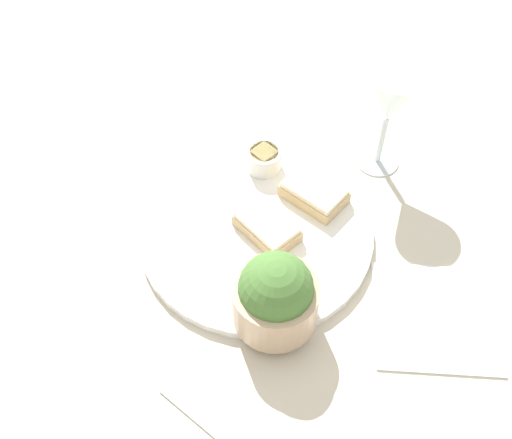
{
  "coord_description": "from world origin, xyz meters",
  "views": [
    {
      "loc": [
        0.46,
        -0.19,
        0.69
      ],
      "look_at": [
        0.0,
        0.0,
        0.03
      ],
      "focal_mm": 45.0,
      "sensor_mm": 36.0,
      "label": 1
    }
  ],
  "objects_px": {
    "sauce_ramekin": "(264,158)",
    "napkin": "(436,316)",
    "wine_glass": "(391,98)",
    "salad_bowl": "(276,296)",
    "cheese_toast_far": "(267,227)",
    "cheese_toast_near": "(314,192)"
  },
  "relations": [
    {
      "from": "sauce_ramekin",
      "to": "napkin",
      "type": "distance_m",
      "value": 0.31
    },
    {
      "from": "wine_glass",
      "to": "napkin",
      "type": "distance_m",
      "value": 0.29
    },
    {
      "from": "wine_glass",
      "to": "sauce_ramekin",
      "type": "bearing_deg",
      "value": -104.4
    },
    {
      "from": "salad_bowl",
      "to": "cheese_toast_far",
      "type": "xyz_separation_m",
      "value": [
        -0.12,
        0.04,
        -0.03
      ]
    },
    {
      "from": "cheese_toast_near",
      "to": "wine_glass",
      "type": "relative_size",
      "value": 0.59
    },
    {
      "from": "sauce_ramekin",
      "to": "napkin",
      "type": "bearing_deg",
      "value": 19.14
    },
    {
      "from": "wine_glass",
      "to": "napkin",
      "type": "relative_size",
      "value": 0.84
    },
    {
      "from": "salad_bowl",
      "to": "cheese_toast_near",
      "type": "bearing_deg",
      "value": 140.12
    },
    {
      "from": "cheese_toast_far",
      "to": "napkin",
      "type": "xyz_separation_m",
      "value": [
        0.19,
        0.14,
        -0.02
      ]
    },
    {
      "from": "cheese_toast_near",
      "to": "napkin",
      "type": "relative_size",
      "value": 0.5
    },
    {
      "from": "salad_bowl",
      "to": "napkin",
      "type": "relative_size",
      "value": 0.53
    },
    {
      "from": "salad_bowl",
      "to": "napkin",
      "type": "bearing_deg",
      "value": 68.85
    },
    {
      "from": "sauce_ramekin",
      "to": "cheese_toast_far",
      "type": "height_order",
      "value": "sauce_ramekin"
    },
    {
      "from": "cheese_toast_near",
      "to": "cheese_toast_far",
      "type": "relative_size",
      "value": 1.05
    },
    {
      "from": "sauce_ramekin",
      "to": "cheese_toast_near",
      "type": "height_order",
      "value": "sauce_ramekin"
    },
    {
      "from": "sauce_ramekin",
      "to": "napkin",
      "type": "height_order",
      "value": "sauce_ramekin"
    },
    {
      "from": "salad_bowl",
      "to": "wine_glass",
      "type": "height_order",
      "value": "wine_glass"
    },
    {
      "from": "salad_bowl",
      "to": "sauce_ramekin",
      "type": "xyz_separation_m",
      "value": [
        -0.22,
        0.08,
        -0.03
      ]
    },
    {
      "from": "salad_bowl",
      "to": "cheese_toast_far",
      "type": "relative_size",
      "value": 1.11
    },
    {
      "from": "cheese_toast_far",
      "to": "wine_glass",
      "type": "height_order",
      "value": "wine_glass"
    },
    {
      "from": "salad_bowl",
      "to": "cheese_toast_far",
      "type": "bearing_deg",
      "value": 161.25
    },
    {
      "from": "salad_bowl",
      "to": "napkin",
      "type": "distance_m",
      "value": 0.2
    }
  ]
}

